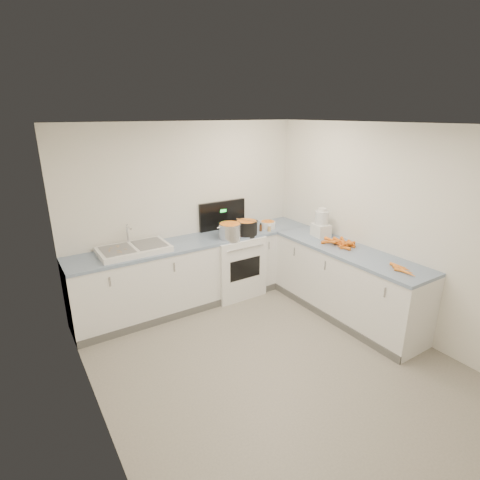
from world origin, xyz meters
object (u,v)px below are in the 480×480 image
black_pot (247,228)px  spice_jar (269,229)px  stove (233,263)px  sink (134,249)px  steel_pot (230,232)px  extract_bottle (261,228)px  mixing_bowl (268,225)px  food_processor (321,224)px

black_pot → spice_jar: black_pot is taller
stove → spice_jar: bearing=-22.4°
spice_jar → sink: bearing=173.5°
steel_pot → black_pot: size_ratio=1.02×
sink → steel_pot: 1.32m
sink → extract_bottle: 1.86m
mixing_bowl → spice_jar: 0.16m
mixing_bowl → spice_jar: mixing_bowl is taller
stove → sink: size_ratio=1.58×
black_pot → steel_pot: bearing=-176.7°
black_pot → food_processor: food_processor is taller
black_pot → stove: bearing=133.9°
black_pot → extract_bottle: 0.26m
food_processor → mixing_bowl: bearing=119.5°
steel_pot → stove: bearing=48.4°
extract_bottle → spice_jar: (0.10, -0.07, -0.01)m
steel_pot → black_pot: 0.29m
extract_bottle → sink: bearing=175.2°
sink → spice_jar: 1.97m
mixing_bowl → spice_jar: bearing=-118.5°
steel_pot → black_pot: steel_pot is taller
mixing_bowl → extract_bottle: (-0.18, -0.07, -0.00)m
sink → spice_jar: (1.96, -0.22, 0.00)m
steel_pot → sink: bearing=172.1°
mixing_bowl → sink: bearing=177.5°
stove → black_pot: 0.59m
stove → black_pot: bearing=-46.1°
extract_bottle → steel_pot: bearing=-177.2°
sink → black_pot: (1.59, -0.16, 0.05)m
black_pot → food_processor: size_ratio=0.75×
stove → sink: 1.54m
stove → black_pot: (0.14, -0.15, 0.56)m
stove → spice_jar: stove is taller
mixing_bowl → food_processor: bearing=-60.5°
stove → spice_jar: size_ratio=17.06×
black_pot → extract_bottle: (0.26, 0.01, -0.04)m
sink → food_processor: 2.56m
black_pot → food_processor: (0.84, -0.64, 0.09)m
steel_pot → black_pot: bearing=3.3°
mixing_bowl → stove: bearing=172.8°
steel_pot → spice_jar: 0.66m
steel_pot → extract_bottle: size_ratio=3.15×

